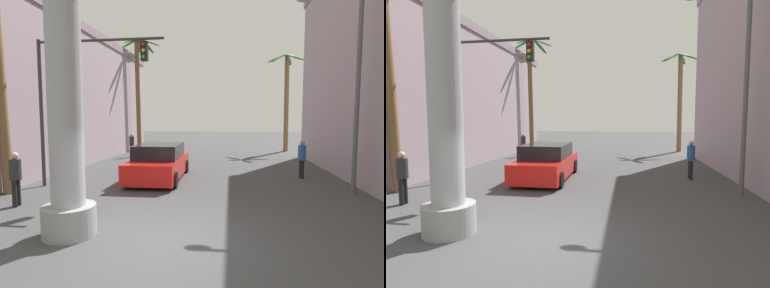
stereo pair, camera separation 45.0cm
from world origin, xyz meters
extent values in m
plane|color=#424244|center=(0.00, 10.00, 0.00)|extent=(90.81, 90.81, 0.00)
cube|color=#9E8C99|center=(-10.70, 11.51, 3.76)|extent=(8.01, 19.69, 7.53)
cube|color=gray|center=(-10.70, 11.51, 7.78)|extent=(8.17, 20.09, 0.50)
cylinder|color=#9E9EA3|center=(-2.17, 0.17, 4.60)|extent=(0.75, 0.75, 9.19)
cylinder|color=gray|center=(-2.17, 0.17, 0.35)|extent=(1.20, 1.20, 0.70)
cylinder|color=#59595E|center=(5.87, 5.08, 3.54)|extent=(0.16, 0.16, 7.08)
cylinder|color=#333333|center=(-5.87, 4.79, 2.85)|extent=(0.14, 0.14, 5.70)
cylinder|color=#333333|center=(-3.41, 4.79, 5.60)|extent=(4.92, 0.10, 0.10)
cube|color=black|center=(-1.69, 4.79, 5.15)|extent=(0.24, 0.24, 0.70)
sphere|color=red|center=(-1.69, 4.66, 5.37)|extent=(0.14, 0.14, 0.14)
sphere|color=yellow|center=(-1.69, 4.66, 5.15)|extent=(0.14, 0.14, 0.14)
sphere|color=green|center=(-1.69, 4.66, 4.93)|extent=(0.14, 0.14, 0.14)
cylinder|color=black|center=(-2.61, 8.42, 0.32)|extent=(0.23, 0.64, 0.64)
cylinder|color=black|center=(-0.71, 8.45, 0.32)|extent=(0.23, 0.64, 0.64)
cylinder|color=black|center=(-2.54, 5.01, 0.32)|extent=(0.23, 0.64, 0.64)
cylinder|color=black|center=(-0.65, 5.05, 0.32)|extent=(0.23, 0.64, 0.64)
cube|color=red|center=(-1.63, 6.73, 0.56)|extent=(2.08, 4.90, 0.80)
cube|color=black|center=(-1.63, 6.73, 1.26)|extent=(1.88, 2.71, 0.60)
cylinder|color=brown|center=(-6.05, 17.76, 4.46)|extent=(0.39, 0.77, 8.94)
ellipsoid|color=#2C612D|center=(-4.96, 17.68, 8.73)|extent=(1.73, 0.53, 0.77)
ellipsoid|color=#2F6F2D|center=(-5.44, 18.57, 8.64)|extent=(1.05, 1.58, 1.01)
ellipsoid|color=#2D6B2D|center=(-6.17, 18.61, 8.67)|extent=(0.92, 1.66, 0.93)
ellipsoid|color=#27752D|center=(-6.74, 17.78, 8.69)|extent=(1.67, 0.38, 0.88)
ellipsoid|color=#235C2D|center=(-6.24, 16.97, 8.73)|extent=(1.06, 1.70, 0.75)
ellipsoid|color=#2E6A2D|center=(-5.32, 17.06, 8.76)|extent=(1.32, 1.60, 0.67)
cylinder|color=brown|center=(5.98, 19.32, 3.87)|extent=(0.36, 0.64, 7.75)
ellipsoid|color=#23732D|center=(6.66, 19.40, 7.59)|extent=(1.62, 0.51, 0.60)
ellipsoid|color=#21752D|center=(6.18, 20.06, 7.54)|extent=(0.96, 1.56, 0.76)
ellipsoid|color=#266A2D|center=(5.18, 19.80, 7.61)|extent=(1.51, 1.23, 0.54)
ellipsoid|color=#295B2D|center=(5.20, 18.82, 7.49)|extent=(1.39, 1.20, 0.89)
ellipsoid|color=#29752D|center=(6.01, 18.52, 7.59)|extent=(0.68, 1.64, 0.59)
cylinder|color=black|center=(-5.26, 13.73, 0.39)|extent=(0.14, 0.14, 0.79)
cylinder|color=black|center=(-5.37, 13.90, 0.39)|extent=(0.14, 0.14, 0.79)
cylinder|color=#26262D|center=(-5.31, 13.82, 1.11)|extent=(0.47, 0.47, 0.65)
sphere|color=tan|center=(-5.31, 13.82, 1.54)|extent=(0.22, 0.22, 0.22)
cylinder|color=black|center=(-5.00, 2.19, 0.41)|extent=(0.14, 0.14, 0.83)
cylinder|color=black|center=(-4.98, 1.99, 0.41)|extent=(0.14, 0.14, 0.83)
cylinder|color=#26262D|center=(-4.99, 2.09, 1.14)|extent=(0.38, 0.38, 0.63)
sphere|color=tan|center=(-4.99, 2.09, 1.56)|extent=(0.22, 0.22, 0.22)
cylinder|color=black|center=(4.68, 7.62, 0.41)|extent=(0.14, 0.14, 0.82)
cylinder|color=black|center=(4.66, 7.81, 0.41)|extent=(0.14, 0.14, 0.82)
cylinder|color=#2659A5|center=(4.67, 7.72, 1.16)|extent=(0.38, 0.38, 0.68)
sphere|color=tan|center=(4.67, 7.72, 1.60)|extent=(0.22, 0.22, 0.22)
camera|label=1|loc=(1.50, -6.12, 2.69)|focal=28.00mm
camera|label=2|loc=(1.94, -6.05, 2.69)|focal=28.00mm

